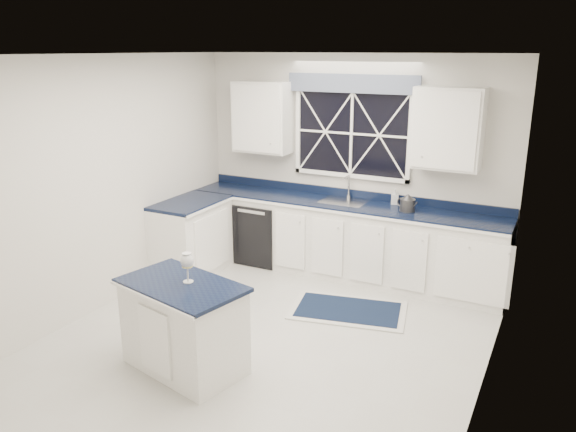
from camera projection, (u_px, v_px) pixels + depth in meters
The scene contains 13 objects.
ground at pixel (265, 342), 5.47m from camera, with size 4.50×4.50×0.00m, color #ABACA7.
back_wall at pixel (352, 165), 7.00m from camera, with size 4.00×0.10×2.70m, color beige.
base_cabinets at pixel (311, 240), 7.01m from camera, with size 3.99×1.60×0.90m.
countertop at pixel (342, 204), 6.87m from camera, with size 3.98×0.64×0.04m, color black.
dishwasher at pixel (264, 231), 7.50m from camera, with size 0.60×0.58×0.82m, color black.
window at pixel (352, 127), 6.83m from camera, with size 1.65×0.09×1.26m.
upper_cabinets at pixel (348, 122), 6.70m from camera, with size 3.10×0.34×0.90m.
faucet at pixel (348, 186), 6.99m from camera, with size 0.05×0.20×0.30m.
island at pixel (184, 326), 4.93m from camera, with size 1.21×0.88×0.82m.
rug at pixel (348, 310), 6.12m from camera, with size 1.36×0.99×0.02m.
kettle at pixel (407, 203), 6.47m from camera, with size 0.27×0.23×0.21m.
wine_glass at pixel (187, 262), 4.78m from camera, with size 0.11×0.11×0.27m.
soap_bottle at pixel (395, 196), 6.77m from camera, with size 0.08×0.09×0.19m, color silver.
Camera 1 is at (2.43, -4.25, 2.75)m, focal length 35.00 mm.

